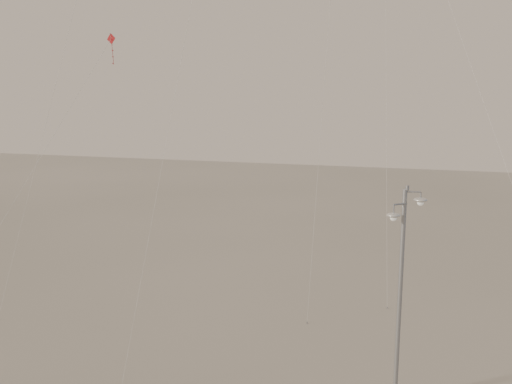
% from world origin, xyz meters
% --- Properties ---
extents(street_lamp, '(1.44, 1.04, 8.57)m').
position_xyz_m(street_lamp, '(8.09, 2.00, 4.57)').
color(street_lamp, gray).
rests_on(street_lamp, ground).
extents(kite_3, '(0.90, 16.51, 15.09)m').
position_xyz_m(kite_3, '(-9.43, 6.31, 10.74)').
color(kite_3, maroon).
rests_on(kite_3, ground).
extents(kite_4, '(7.98, 9.97, 19.74)m').
position_xyz_m(kite_4, '(9.12, 9.88, 15.21)').
color(kite_4, '#2A2423').
rests_on(kite_4, ground).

